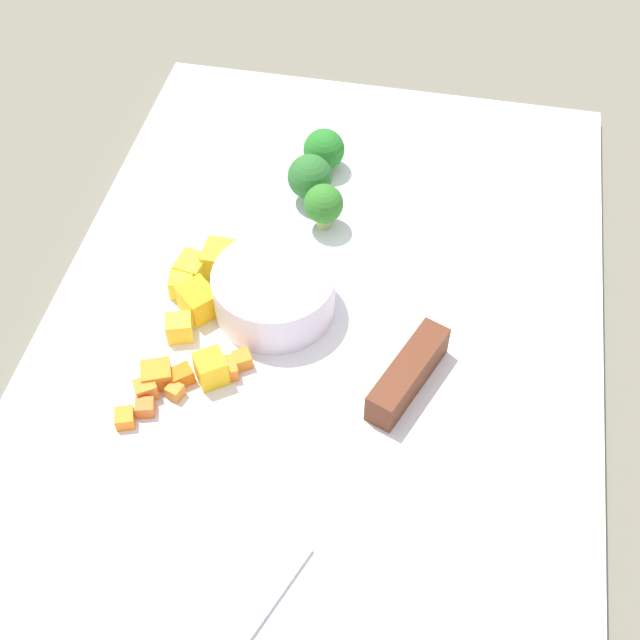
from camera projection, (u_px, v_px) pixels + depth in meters
The scene contains 22 objects.
ground_plane at pixel (320, 341), 0.58m from camera, with size 4.00×4.00×0.00m, color #6A6858.
cutting_board at pixel (320, 335), 0.58m from camera, with size 0.54×0.37×0.01m, color white.
prep_bowl at pixel (274, 292), 0.57m from camera, with size 0.08×0.08×0.03m, color white.
chef_knife at pixel (356, 448), 0.50m from camera, with size 0.32×0.15×0.02m.
carrot_dice_0 at pixel (125, 418), 0.52m from camera, with size 0.01×0.01×0.01m, color orange.
carrot_dice_1 at pixel (181, 376), 0.54m from camera, with size 0.01×0.01×0.01m, color orange.
carrot_dice_2 at pixel (146, 390), 0.53m from camera, with size 0.01×0.01×0.01m, color orange.
carrot_dice_3 at pixel (242, 360), 0.55m from camera, with size 0.01×0.01×0.01m, color orange.
carrot_dice_4 at pixel (208, 373), 0.54m from camera, with size 0.01×0.01×0.01m, color orange.
carrot_dice_5 at pixel (175, 391), 0.53m from camera, with size 0.01×0.01×0.01m, color orange.
carrot_dice_6 at pixel (145, 408), 0.53m from camera, with size 0.01×0.01×0.01m, color orange.
carrot_dice_7 at pixel (227, 369), 0.54m from camera, with size 0.01×0.01×0.01m, color orange.
carrot_dice_8 at pixel (157, 375), 0.54m from camera, with size 0.02×0.02×0.01m, color orange.
pepper_dice_0 at pixel (196, 307), 0.57m from camera, with size 0.02×0.02×0.02m, color yellow.
pepper_dice_1 at pixel (179, 328), 0.56m from camera, with size 0.02×0.01×0.02m, color yellow.
pepper_dice_2 at pixel (211, 369), 0.54m from camera, with size 0.02×0.02×0.02m, color yellow.
pepper_dice_3 at pixel (192, 268), 0.59m from camera, with size 0.02×0.02×0.02m, color yellow.
pepper_dice_4 at pixel (219, 259), 0.60m from camera, with size 0.02×0.02×0.02m, color yellow.
pepper_dice_5 at pixel (182, 284), 0.59m from camera, with size 0.02×0.02×0.02m, color yellow.
broccoli_floret_0 at pixel (310, 177), 0.63m from camera, with size 0.03×0.03×0.04m.
broccoli_floret_1 at pixel (324, 205), 0.62m from camera, with size 0.03×0.03×0.04m.
broccoli_floret_2 at pixel (324, 150), 0.66m from camera, with size 0.03×0.03×0.03m.
Camera 1 is at (-0.35, -0.07, 0.46)m, focal length 48.41 mm.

